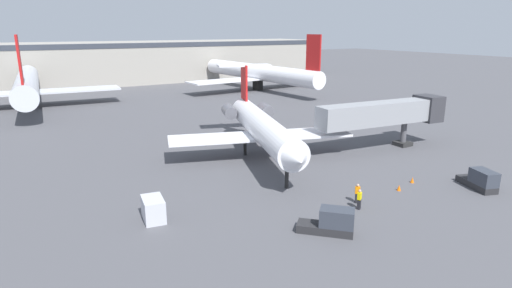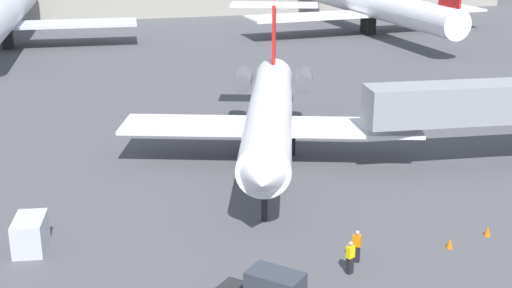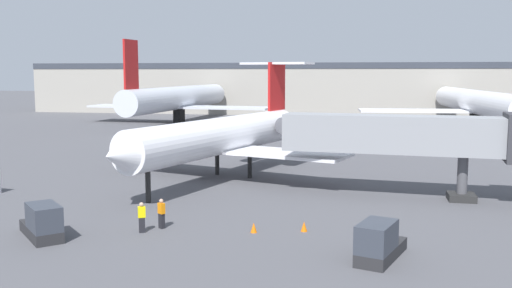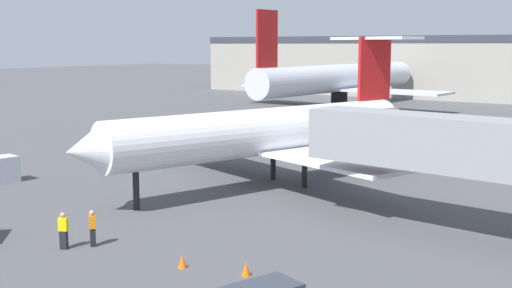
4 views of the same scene
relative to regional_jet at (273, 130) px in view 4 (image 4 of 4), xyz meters
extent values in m
cube|color=#4C4C51|center=(0.30, -2.12, -3.72)|extent=(400.00, 400.00, 0.10)
cylinder|color=white|center=(-0.21, -0.68, -0.05)|extent=(9.46, 22.15, 2.97)
cone|color=white|center=(-3.76, -12.08, -0.05)|extent=(3.35, 2.94, 2.83)
cone|color=white|center=(3.37, 10.81, -0.05)|extent=(3.19, 3.23, 2.53)
cube|color=white|center=(5.41, -1.38, -1.23)|extent=(10.25, 6.99, 0.24)
cube|color=white|center=(-5.24, 1.93, -1.23)|extent=(10.25, 6.99, 0.24)
cylinder|color=#595960|center=(4.49, 6.38, 0.35)|extent=(2.38, 3.50, 1.50)
cylinder|color=#595960|center=(-0.07, 7.80, 0.35)|extent=(2.38, 3.50, 1.50)
cube|color=red|center=(2.80, 9.00, 3.72)|extent=(1.18, 3.13, 4.55)
cube|color=white|center=(2.80, 9.00, 5.89)|extent=(7.21, 4.31, 0.20)
cylinder|color=black|center=(-2.93, -9.41, -2.60)|extent=(0.36, 0.36, 2.14)
cylinder|color=black|center=(1.91, 0.75, -2.60)|extent=(0.36, 0.36, 2.14)
cylinder|color=black|center=(-1.14, 1.71, -2.60)|extent=(0.36, 0.36, 2.14)
cube|color=gray|center=(13.77, -4.26, 0.77)|extent=(16.65, 4.03, 2.60)
cube|color=black|center=(-0.52, -16.26, -3.25)|extent=(0.40, 0.36, 0.85)
cube|color=yellow|center=(-0.52, -16.26, -2.52)|extent=(0.48, 0.42, 0.60)
sphere|color=tan|center=(-0.52, -16.26, -2.10)|extent=(0.24, 0.24, 0.24)
cube|color=black|center=(0.23, -15.24, -3.25)|extent=(0.40, 0.38, 0.85)
cube|color=orange|center=(0.23, -15.24, -2.52)|extent=(0.48, 0.45, 0.60)
sphere|color=tan|center=(0.23, -15.24, -2.10)|extent=(0.24, 0.24, 0.24)
cone|color=orange|center=(5.49, -15.06, -3.40)|extent=(0.36, 0.36, 0.55)
cone|color=orange|center=(8.17, -14.29, -3.40)|extent=(0.36, 0.36, 0.55)
cylinder|color=silver|center=(-20.77, 48.68, 0.69)|extent=(6.40, 38.53, 3.93)
cube|color=red|center=(-21.88, 31.53, 6.15)|extent=(0.56, 4.01, 7.00)
cube|color=silver|center=(-20.77, 48.68, -0.87)|extent=(32.54, 8.07, 0.30)
cube|color=black|center=(-20.77, 48.68, -2.47)|extent=(1.20, 2.80, 2.40)
camera|label=1|loc=(-23.80, -39.52, 10.49)|focal=29.78mm
camera|label=2|loc=(-12.42, -44.28, 13.03)|focal=49.25mm
camera|label=3|loc=(11.57, -44.71, 5.06)|focal=39.83mm
camera|label=4|loc=(22.44, -33.91, 5.41)|focal=44.75mm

